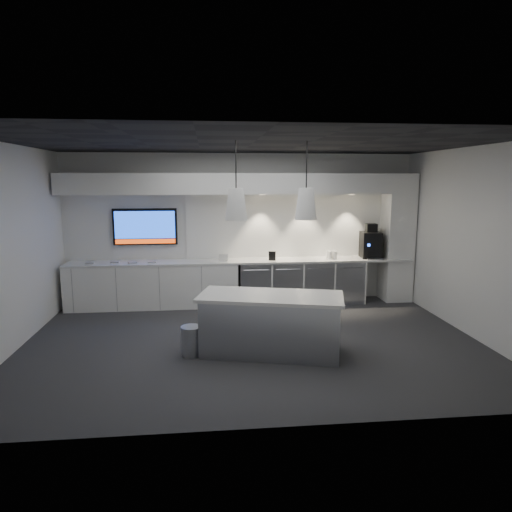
{
  "coord_description": "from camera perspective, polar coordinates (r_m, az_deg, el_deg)",
  "views": [
    {
      "loc": [
        -0.66,
        -6.73,
        2.49
      ],
      "look_at": [
        0.17,
        1.1,
        1.16
      ],
      "focal_mm": 32.0,
      "sensor_mm": 36.0,
      "label": 1
    }
  ],
  "objects": [
    {
      "name": "wall_back",
      "position": [
        9.3,
        -1.93,
        3.48
      ],
      "size": [
        7.0,
        0.0,
        7.0
      ],
      "primitive_type": "plane",
      "rotation": [
        1.57,
        0.0,
        0.0
      ],
      "color": "white",
      "rests_on": "floor"
    },
    {
      "name": "tray_a",
      "position": [
        9.26,
        -20.05,
        -0.8
      ],
      "size": [
        0.18,
        0.18,
        0.02
      ],
      "primitive_type": "cube",
      "rotation": [
        0.0,
        0.0,
        0.11
      ],
      "color": "#A6A6A6",
      "rests_on": "back_counter"
    },
    {
      "name": "floor",
      "position": [
        7.2,
        -0.41,
        -10.63
      ],
      "size": [
        7.0,
        7.0,
        0.0
      ],
      "primitive_type": "plane",
      "color": "#2F2F32",
      "rests_on": "ground"
    },
    {
      "name": "cup_cluster",
      "position": [
        9.32,
        9.48,
        0.14
      ],
      "size": [
        0.19,
        0.19,
        0.16
      ],
      "primitive_type": null,
      "color": "white",
      "rests_on": "back_counter"
    },
    {
      "name": "left_base_cabinets",
      "position": [
        9.2,
        -12.7,
        -3.59
      ],
      "size": [
        3.3,
        0.63,
        0.86
      ],
      "primitive_type": "cube",
      "color": "white",
      "rests_on": "floor"
    },
    {
      "name": "coffee_machine",
      "position": [
        9.61,
        14.14,
        1.5
      ],
      "size": [
        0.43,
        0.58,
        0.7
      ],
      "rotation": [
        0.0,
        0.0,
        -0.1
      ],
      "color": "black",
      "rests_on": "back_counter"
    },
    {
      "name": "fridge_unit_a",
      "position": [
        9.18,
        -0.19,
        -3.41
      ],
      "size": [
        0.6,
        0.61,
        0.85
      ],
      "primitive_type": "cube",
      "color": "#9C9FA5",
      "rests_on": "floor"
    },
    {
      "name": "fridge_unit_d",
      "position": [
        9.56,
        11.17,
        -3.07
      ],
      "size": [
        0.6,
        0.61,
        0.85
      ],
      "primitive_type": "cube",
      "color": "#9C9FA5",
      "rests_on": "floor"
    },
    {
      "name": "sign_white",
      "position": [
        8.95,
        -4.1,
        -0.22
      ],
      "size": [
        0.18,
        0.04,
        0.14
      ],
      "primitive_type": "cube",
      "rotation": [
        0.0,
        0.0,
        -0.14
      ],
      "color": "silver",
      "rests_on": "back_counter"
    },
    {
      "name": "wall_front",
      "position": [
        4.39,
        2.78,
        -3.43
      ],
      "size": [
        7.0,
        0.0,
        7.0
      ],
      "primitive_type": "plane",
      "rotation": [
        -1.57,
        0.0,
        0.0
      ],
      "color": "white",
      "rests_on": "floor"
    },
    {
      "name": "pendant_right",
      "position": [
        6.4,
        6.26,
        6.52
      ],
      "size": [
        0.31,
        0.31,
        1.14
      ],
      "color": "white",
      "rests_on": "ceiling"
    },
    {
      "name": "wall_tv",
      "position": [
        9.3,
        -13.69,
        3.58
      ],
      "size": [
        1.25,
        0.07,
        0.72
      ],
      "color": "black",
      "rests_on": "wall_back"
    },
    {
      "name": "backsplash",
      "position": [
        9.44,
        5.37,
        3.83
      ],
      "size": [
        4.6,
        0.03,
        1.3
      ],
      "primitive_type": "cube",
      "color": "white",
      "rests_on": "wall_back"
    },
    {
      "name": "tray_c",
      "position": [
        9.06,
        -15.17,
        -0.77
      ],
      "size": [
        0.19,
        0.19,
        0.02
      ],
      "primitive_type": "cube",
      "rotation": [
        0.0,
        0.0,
        0.25
      ],
      "color": "#A6A6A6",
      "rests_on": "back_counter"
    },
    {
      "name": "column",
      "position": [
        9.8,
        17.23,
        2.18
      ],
      "size": [
        0.55,
        0.55,
        2.6
      ],
      "primitive_type": "cube",
      "color": "white",
      "rests_on": "floor"
    },
    {
      "name": "wall_left",
      "position": [
        7.37,
        -28.64,
        0.7
      ],
      "size": [
        0.0,
        7.0,
        7.0
      ],
      "primitive_type": "plane",
      "rotation": [
        1.57,
        0.0,
        1.57
      ],
      "color": "white",
      "rests_on": "floor"
    },
    {
      "name": "soffit",
      "position": [
        8.95,
        -1.83,
        9.01
      ],
      "size": [
        6.9,
        0.6,
        0.4
      ],
      "primitive_type": "cube",
      "color": "white",
      "rests_on": "wall_back"
    },
    {
      "name": "pendant_left",
      "position": [
        6.26,
        -2.49,
        6.5
      ],
      "size": [
        0.31,
        0.31,
        1.14
      ],
      "color": "white",
      "rests_on": "ceiling"
    },
    {
      "name": "tray_d",
      "position": [
        9.02,
        -12.84,
        -0.72
      ],
      "size": [
        0.16,
        0.16,
        0.02
      ],
      "primitive_type": "cube",
      "rotation": [
        0.0,
        0.0,
        -0.0
      ],
      "color": "#A6A6A6",
      "rests_on": "back_counter"
    },
    {
      "name": "bin",
      "position": [
        6.69,
        -8.07,
        -10.43
      ],
      "size": [
        0.38,
        0.38,
        0.42
      ],
      "primitive_type": "cylinder",
      "rotation": [
        0.0,
        0.0,
        -0.31
      ],
      "color": "#9C9FA5",
      "rests_on": "floor"
    },
    {
      "name": "ceiling",
      "position": [
        6.78,
        -0.44,
        13.91
      ],
      "size": [
        7.0,
        7.0,
        0.0
      ],
      "primitive_type": "plane",
      "rotation": [
        3.14,
        0.0,
        0.0
      ],
      "color": "black",
      "rests_on": "wall_back"
    },
    {
      "name": "fridge_unit_c",
      "position": [
        9.39,
        7.49,
        -3.19
      ],
      "size": [
        0.6,
        0.61,
        0.85
      ],
      "primitive_type": "cube",
      "color": "#9C9FA5",
      "rests_on": "floor"
    },
    {
      "name": "wall_right",
      "position": [
        7.97,
        25.5,
        1.52
      ],
      "size": [
        0.0,
        7.0,
        7.0
      ],
      "primitive_type": "plane",
      "rotation": [
        1.57,
        0.0,
        -1.57
      ],
      "color": "white",
      "rests_on": "floor"
    },
    {
      "name": "tray_b",
      "position": [
        9.21,
        -17.18,
        -0.7
      ],
      "size": [
        0.16,
        0.16,
        0.02
      ],
      "primitive_type": "cube",
      "rotation": [
        0.0,
        0.0,
        0.01
      ],
      "color": "#A6A6A6",
      "rests_on": "back_counter"
    },
    {
      "name": "fridge_unit_b",
      "position": [
        9.27,
        3.69,
        -3.31
      ],
      "size": [
        0.6,
        0.61,
        0.85
      ],
      "primitive_type": "cube",
      "color": "#9C9FA5",
      "rests_on": "floor"
    },
    {
      "name": "back_counter",
      "position": [
        9.07,
        -1.76,
        -0.64
      ],
      "size": [
        6.8,
        0.65,
        0.04
      ],
      "primitive_type": "cube",
      "color": "silver",
      "rests_on": "left_base_cabinets"
    },
    {
      "name": "island",
      "position": [
        6.63,
        1.85,
        -8.46
      ],
      "size": [
        2.19,
        1.36,
        0.86
      ],
      "rotation": [
        0.0,
        0.0,
        -0.25
      ],
      "color": "#9C9FA5",
      "rests_on": "floor"
    },
    {
      "name": "sign_black",
      "position": [
        9.02,
        2.04,
        0.01
      ],
      "size": [
        0.14,
        0.06,
        0.18
      ],
      "primitive_type": "cube",
      "rotation": [
        0.0,
        0.0,
        -0.29
      ],
      "color": "black",
      "rests_on": "back_counter"
    }
  ]
}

